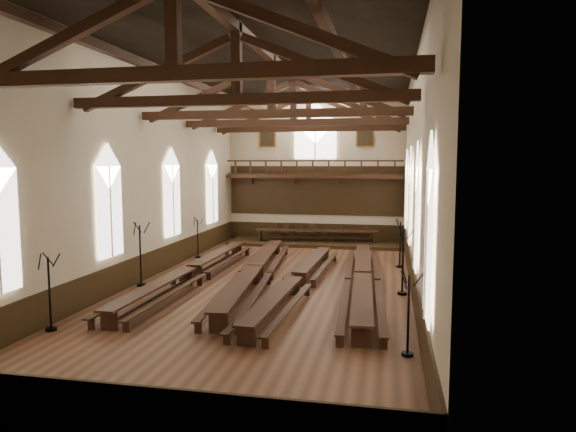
{
  "coord_description": "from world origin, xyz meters",
  "views": [
    {
      "loc": [
        4.98,
        -21.45,
        5.36
      ],
      "look_at": [
        0.41,
        1.5,
        2.9
      ],
      "focal_mm": 32.0,
      "sensor_mm": 36.0,
      "label": 1
    }
  ],
  "objects_px": {
    "refectory_row_c": "(297,279)",
    "refectory_row_a": "(191,270)",
    "candelabrum_left_near": "(50,307)",
    "candelabrum_right_far": "(400,253)",
    "refectory_row_b": "(254,270)",
    "dais": "(316,243)",
    "candelabrum_left_far": "(198,245)",
    "candelabrum_right_mid": "(403,274)",
    "high_table": "(317,232)",
    "candelabrum_left_mid": "(141,267)",
    "candelabrum_right_near": "(408,330)",
    "refectory_row_d": "(362,277)"
  },
  "relations": [
    {
      "from": "refectory_row_c",
      "to": "refectory_row_a",
      "type": "bearing_deg",
      "value": 172.71
    },
    {
      "from": "candelabrum_left_near",
      "to": "candelabrum_right_far",
      "type": "height_order",
      "value": "candelabrum_left_near"
    },
    {
      "from": "refectory_row_b",
      "to": "dais",
      "type": "xyz_separation_m",
      "value": [
        1.25,
        10.99,
        -0.46
      ]
    },
    {
      "from": "candelabrum_left_far",
      "to": "candelabrum_right_mid",
      "type": "height_order",
      "value": "candelabrum_right_mid"
    },
    {
      "from": "refectory_row_c",
      "to": "high_table",
      "type": "distance_m",
      "value": 12.23
    },
    {
      "from": "refectory_row_c",
      "to": "candelabrum_right_far",
      "type": "distance_m",
      "value": 7.23
    },
    {
      "from": "candelabrum_right_far",
      "to": "candelabrum_left_mid",
      "type": "bearing_deg",
      "value": -150.52
    },
    {
      "from": "candelabrum_right_near",
      "to": "refectory_row_a",
      "type": "bearing_deg",
      "value": 142.3
    },
    {
      "from": "refectory_row_d",
      "to": "candelabrum_left_near",
      "type": "relative_size",
      "value": 5.77
    },
    {
      "from": "dais",
      "to": "high_table",
      "type": "bearing_deg",
      "value": -87.32
    },
    {
      "from": "refectory_row_a",
      "to": "refectory_row_d",
      "type": "height_order",
      "value": "refectory_row_d"
    },
    {
      "from": "candelabrum_left_near",
      "to": "candelabrum_right_near",
      "type": "height_order",
      "value": "candelabrum_left_near"
    },
    {
      "from": "candelabrum_left_near",
      "to": "candelabrum_right_mid",
      "type": "relative_size",
      "value": 0.9
    },
    {
      "from": "refectory_row_a",
      "to": "dais",
      "type": "distance_m",
      "value": 12.25
    },
    {
      "from": "candelabrum_right_near",
      "to": "candelabrum_right_mid",
      "type": "bearing_deg",
      "value": 90.0
    },
    {
      "from": "refectory_row_a",
      "to": "refectory_row_d",
      "type": "bearing_deg",
      "value": 1.04
    },
    {
      "from": "candelabrum_left_mid",
      "to": "candelabrum_right_mid",
      "type": "bearing_deg",
      "value": 3.79
    },
    {
      "from": "refectory_row_d",
      "to": "candelabrum_right_mid",
      "type": "distance_m",
      "value": 1.74
    },
    {
      "from": "refectory_row_c",
      "to": "candelabrum_right_near",
      "type": "height_order",
      "value": "candelabrum_right_near"
    },
    {
      "from": "candelabrum_left_far",
      "to": "candelabrum_right_mid",
      "type": "distance_m",
      "value": 12.62
    },
    {
      "from": "dais",
      "to": "candelabrum_right_far",
      "type": "bearing_deg",
      "value": -50.8
    },
    {
      "from": "candelabrum_left_far",
      "to": "refectory_row_b",
      "type": "bearing_deg",
      "value": -47.54
    },
    {
      "from": "candelabrum_left_mid",
      "to": "candelabrum_right_near",
      "type": "xyz_separation_m",
      "value": [
        11.1,
        -6.03,
        -0.12
      ]
    },
    {
      "from": "dais",
      "to": "candelabrum_right_mid",
      "type": "height_order",
      "value": "candelabrum_right_mid"
    },
    {
      "from": "refectory_row_c",
      "to": "candelabrum_left_mid",
      "type": "bearing_deg",
      "value": -176.02
    },
    {
      "from": "refectory_row_b",
      "to": "candelabrum_left_mid",
      "type": "bearing_deg",
      "value": -160.18
    },
    {
      "from": "candelabrum_right_near",
      "to": "candelabrum_right_mid",
      "type": "relative_size",
      "value": 0.87
    },
    {
      "from": "refectory_row_a",
      "to": "candelabrum_right_mid",
      "type": "xyz_separation_m",
      "value": [
        9.23,
        -0.37,
        0.31
      ]
    },
    {
      "from": "candelabrum_left_near",
      "to": "candelabrum_left_far",
      "type": "relative_size",
      "value": 1.09
    },
    {
      "from": "candelabrum_left_far",
      "to": "refectory_row_a",
      "type": "bearing_deg",
      "value": -71.66
    },
    {
      "from": "high_table",
      "to": "candelabrum_right_near",
      "type": "bearing_deg",
      "value": -74.42
    },
    {
      "from": "refectory_row_c",
      "to": "candelabrum_left_near",
      "type": "bearing_deg",
      "value": -136.13
    },
    {
      "from": "high_table",
      "to": "candelabrum_left_mid",
      "type": "relative_size",
      "value": 2.86
    },
    {
      "from": "refectory_row_d",
      "to": "dais",
      "type": "relative_size",
      "value": 1.28
    },
    {
      "from": "refectory_row_a",
      "to": "refectory_row_d",
      "type": "xyz_separation_m",
      "value": [
        7.59,
        0.14,
        0.02
      ]
    },
    {
      "from": "refectory_row_d",
      "to": "candelabrum_right_far",
      "type": "height_order",
      "value": "candelabrum_right_far"
    },
    {
      "from": "refectory_row_b",
      "to": "candelabrum_left_near",
      "type": "xyz_separation_m",
      "value": [
        -4.64,
        -7.73,
        0.2
      ]
    },
    {
      "from": "refectory_row_d",
      "to": "candelabrum_left_near",
      "type": "xyz_separation_m",
      "value": [
        -9.46,
        -7.3,
        0.21
      ]
    },
    {
      "from": "candelabrum_left_near",
      "to": "candelabrum_right_near",
      "type": "xyz_separation_m",
      "value": [
        11.1,
        0.03,
        -0.03
      ]
    },
    {
      "from": "candelabrum_right_mid",
      "to": "candelabrum_left_far",
      "type": "bearing_deg",
      "value": 151.58
    },
    {
      "from": "refectory_row_c",
      "to": "candelabrum_left_near",
      "type": "distance_m",
      "value": 9.43
    },
    {
      "from": "candelabrum_left_mid",
      "to": "refectory_row_a",
      "type": "bearing_deg",
      "value": 30.54
    },
    {
      "from": "dais",
      "to": "candelabrum_right_mid",
      "type": "xyz_separation_m",
      "value": [
        5.21,
        -11.93,
        0.74
      ]
    },
    {
      "from": "refectory_row_d",
      "to": "candelabrum_right_mid",
      "type": "bearing_deg",
      "value": -17.1
    },
    {
      "from": "candelabrum_left_near",
      "to": "candelabrum_left_far",
      "type": "height_order",
      "value": "candelabrum_left_near"
    },
    {
      "from": "high_table",
      "to": "dais",
      "type": "bearing_deg",
      "value": 92.68
    },
    {
      "from": "candelabrum_left_far",
      "to": "candelabrum_right_mid",
      "type": "bearing_deg",
      "value": -28.42
    },
    {
      "from": "dais",
      "to": "candelabrum_left_far",
      "type": "relative_size",
      "value": 4.95
    },
    {
      "from": "refectory_row_d",
      "to": "candelabrum_left_mid",
      "type": "distance_m",
      "value": 9.55
    },
    {
      "from": "candelabrum_left_mid",
      "to": "candelabrum_right_far",
      "type": "relative_size",
      "value": 1.13
    }
  ]
}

